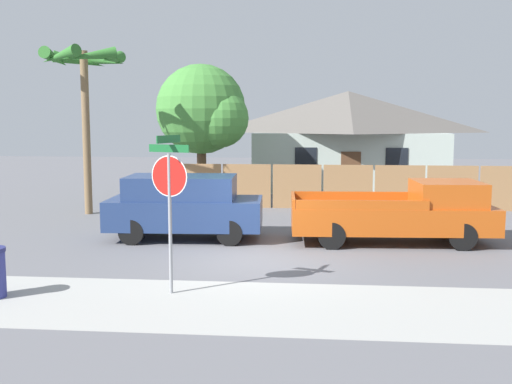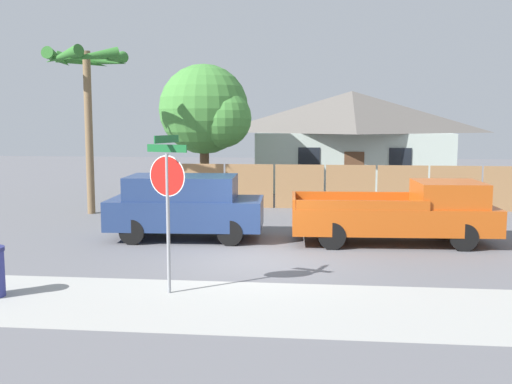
{
  "view_description": "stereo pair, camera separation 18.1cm",
  "coord_description": "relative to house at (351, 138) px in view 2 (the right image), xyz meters",
  "views": [
    {
      "loc": [
        1.33,
        -14.38,
        3.46
      ],
      "look_at": [
        -0.11,
        0.87,
        1.6
      ],
      "focal_mm": 42.0,
      "sensor_mm": 36.0,
      "label": 1
    },
    {
      "loc": [
        1.51,
        -14.36,
        3.46
      ],
      "look_at": [
        -0.11,
        0.87,
        1.6
      ],
      "focal_mm": 42.0,
      "sensor_mm": 36.0,
      "label": 2
    }
  ],
  "objects": [
    {
      "name": "palm_tree",
      "position": [
        -9.96,
        -9.44,
        2.63
      ],
      "size": [
        2.94,
        3.15,
        5.99
      ],
      "color": "brown",
      "rests_on": "ground"
    },
    {
      "name": "ground_plane",
      "position": [
        -3.08,
        -16.23,
        -2.53
      ],
      "size": [
        80.0,
        80.0,
        0.0
      ],
      "primitive_type": "plane",
      "color": "slate"
    },
    {
      "name": "wooden_fence",
      "position": [
        -0.37,
        -7.32,
        -1.67
      ],
      "size": [
        13.94,
        0.12,
        1.82
      ],
      "color": "#997047",
      "rests_on": "ground"
    },
    {
      "name": "orange_pickup",
      "position": [
        0.76,
        -13.71,
        -1.68
      ],
      "size": [
        5.68,
        2.33,
        1.75
      ],
      "rotation": [
        0.0,
        0.0,
        0.05
      ],
      "color": "#B74C14",
      "rests_on": "ground"
    },
    {
      "name": "red_suv",
      "position": [
        -5.43,
        -13.73,
        -1.54
      ],
      "size": [
        4.51,
        2.21,
        1.85
      ],
      "rotation": [
        0.0,
        0.0,
        0.05
      ],
      "color": "navy",
      "rests_on": "ground"
    },
    {
      "name": "sidewalk_strip",
      "position": [
        -3.08,
        -19.83,
        -2.53
      ],
      "size": [
        36.0,
        3.2,
        0.01
      ],
      "color": "#A3A39E",
      "rests_on": "ground"
    },
    {
      "name": "stop_sign",
      "position": [
        -4.53,
        -19.17,
        -0.39
      ],
      "size": [
        0.86,
        0.78,
        3.16
      ],
      "rotation": [
        0.0,
        0.0,
        -0.34
      ],
      "color": "gray",
      "rests_on": "ground"
    },
    {
      "name": "oak_tree",
      "position": [
        -6.3,
        -5.45,
        1.27
      ],
      "size": [
        3.99,
        3.8,
        5.79
      ],
      "color": "brown",
      "rests_on": "ground"
    },
    {
      "name": "house",
      "position": [
        0.0,
        0.0,
        0.0
      ],
      "size": [
        9.87,
        6.49,
        4.88
      ],
      "color": "#B2C1B7",
      "rests_on": "ground"
    }
  ]
}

